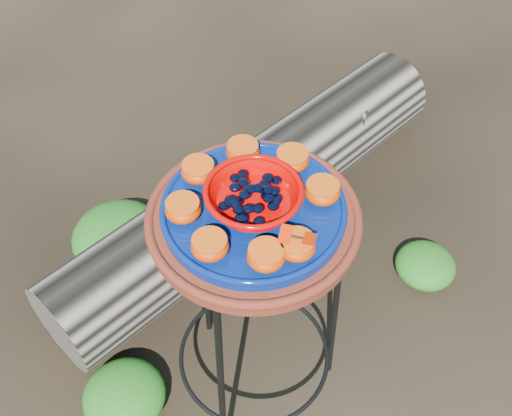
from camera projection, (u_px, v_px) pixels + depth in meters
ground at (254, 379)px, 1.85m from camera, size 60.00×60.00×0.00m
plant_stand at (254, 315)px, 1.59m from camera, size 0.44×0.44×0.70m
terracotta_saucer at (254, 221)px, 1.31m from camera, size 0.43×0.43×0.04m
cobalt_plate at (254, 211)px, 1.29m from camera, size 0.37×0.37×0.02m
red_bowl at (253, 198)px, 1.26m from camera, size 0.19×0.19×0.05m
glass_gems at (253, 185)px, 1.23m from camera, size 0.14×0.14×0.02m
orange_half_0 at (297, 246)px, 1.19m from camera, size 0.07×0.07×0.04m
orange_half_1 at (322, 192)px, 1.28m from camera, size 0.07×0.07×0.04m
orange_half_2 at (292, 160)px, 1.34m from camera, size 0.07×0.07×0.04m
orange_half_3 at (243, 152)px, 1.35m from camera, size 0.07×0.07×0.04m
orange_half_4 at (198, 171)px, 1.31m from camera, size 0.07×0.07×0.04m
orange_half_5 at (183, 209)px, 1.25m from camera, size 0.07×0.07×0.04m
orange_half_6 at (210, 246)px, 1.19m from camera, size 0.07×0.07×0.04m
orange_half_7 at (266, 256)px, 1.17m from camera, size 0.07×0.07×0.04m
butterfly at (297, 237)px, 1.17m from camera, size 0.10×0.09×0.01m
driftwood_log at (253, 189)px, 2.14m from camera, size 1.57×0.55×0.29m
foliage_left at (124, 395)px, 1.76m from camera, size 0.23×0.23×0.11m
foliage_right at (426, 265)px, 2.06m from camera, size 0.19×0.19×0.10m
foliage_back at (118, 236)px, 2.10m from camera, size 0.31×0.31×0.15m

